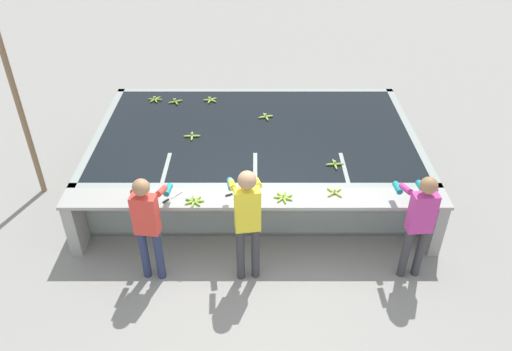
# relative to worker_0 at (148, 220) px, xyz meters

# --- Properties ---
(ground_plane) EXTENTS (80.00, 80.00, 0.00)m
(ground_plane) POSITION_rel_worker_0_xyz_m (1.37, 0.33, -0.96)
(ground_plane) COLOR gray
(ground_plane) RESTS_ON ground
(wash_tank) EXTENTS (5.31, 3.26, 0.90)m
(wash_tank) POSITION_rel_worker_0_xyz_m (1.37, 2.40, -0.52)
(wash_tank) COLOR gray
(wash_tank) RESTS_ON ground
(work_ledge) EXTENTS (5.31, 0.45, 0.90)m
(work_ledge) POSITION_rel_worker_0_xyz_m (1.37, 0.55, -0.30)
(work_ledge) COLOR #9E9E99
(work_ledge) RESTS_ON ground
(worker_0) EXTENTS (0.46, 0.73, 1.61)m
(worker_0) POSITION_rel_worker_0_xyz_m (0.00, 0.00, 0.00)
(worker_0) COLOR navy
(worker_0) RESTS_ON ground
(worker_1) EXTENTS (0.47, 0.74, 1.73)m
(worker_1) POSITION_rel_worker_0_xyz_m (1.27, -0.01, 0.08)
(worker_1) COLOR #38383D
(worker_1) RESTS_ON ground
(worker_2) EXTENTS (0.44, 0.72, 1.62)m
(worker_2) POSITION_rel_worker_0_xyz_m (3.47, 0.03, 0.00)
(worker_2) COLOR #38383D
(worker_2) RESTS_ON ground
(banana_bunch_floating_0) EXTENTS (0.27, 0.28, 0.08)m
(banana_bunch_floating_0) POSITION_rel_worker_0_xyz_m (0.54, 3.52, -0.04)
(banana_bunch_floating_0) COLOR #93BC3D
(banana_bunch_floating_0) RESTS_ON wash_tank
(banana_bunch_floating_1) EXTENTS (0.28, 0.28, 0.08)m
(banana_bunch_floating_1) POSITION_rel_worker_0_xyz_m (1.55, 2.86, -0.04)
(banana_bunch_floating_1) COLOR #9EC642
(banana_bunch_floating_1) RESTS_ON wash_tank
(banana_bunch_floating_2) EXTENTS (0.28, 0.28, 0.08)m
(banana_bunch_floating_2) POSITION_rel_worker_0_xyz_m (0.33, 2.19, -0.04)
(banana_bunch_floating_2) COLOR #93BC3D
(banana_bunch_floating_2) RESTS_ON wash_tank
(banana_bunch_floating_3) EXTENTS (0.28, 0.27, 0.08)m
(banana_bunch_floating_3) POSITION_rel_worker_0_xyz_m (-0.50, 3.54, -0.04)
(banana_bunch_floating_3) COLOR #75A333
(banana_bunch_floating_3) RESTS_ON wash_tank
(banana_bunch_floating_4) EXTENTS (0.28, 0.28, 0.08)m
(banana_bunch_floating_4) POSITION_rel_worker_0_xyz_m (2.56, 1.36, -0.04)
(banana_bunch_floating_4) COLOR #7FAD33
(banana_bunch_floating_4) RESTS_ON wash_tank
(banana_bunch_floating_5) EXTENTS (0.27, 0.27, 0.08)m
(banana_bunch_floating_5) POSITION_rel_worker_0_xyz_m (-0.11, 3.45, -0.04)
(banana_bunch_floating_5) COLOR #7FAD33
(banana_bunch_floating_5) RESTS_ON wash_tank
(banana_bunch_ledge_0) EXTENTS (0.28, 0.28, 0.08)m
(banana_bunch_ledge_0) POSITION_rel_worker_0_xyz_m (0.55, 0.45, -0.04)
(banana_bunch_ledge_0) COLOR #7FAD33
(banana_bunch_ledge_0) RESTS_ON work_ledge
(banana_bunch_ledge_1) EXTENTS (0.28, 0.28, 0.08)m
(banana_bunch_ledge_1) POSITION_rel_worker_0_xyz_m (1.76, 0.53, -0.04)
(banana_bunch_ledge_1) COLOR #8CB738
(banana_bunch_ledge_1) RESTS_ON work_ledge
(banana_bunch_ledge_2) EXTENTS (0.23, 0.23, 0.08)m
(banana_bunch_ledge_2) POSITION_rel_worker_0_xyz_m (2.47, 0.65, -0.04)
(banana_bunch_ledge_2) COLOR #9EC642
(banana_bunch_ledge_2) RESTS_ON work_ledge
(knife_0) EXTENTS (0.33, 0.18, 0.02)m
(knife_0) POSITION_rel_worker_0_xyz_m (1.07, 0.63, -0.05)
(knife_0) COLOR silver
(knife_0) RESTS_ON work_ledge
(knife_1) EXTENTS (0.25, 0.29, 0.02)m
(knife_1) POSITION_rel_worker_0_xyz_m (0.21, 0.52, -0.05)
(knife_1) COLOR silver
(knife_1) RESTS_ON work_ledge
(support_post_left) EXTENTS (0.09, 0.09, 3.20)m
(support_post_left) POSITION_rel_worker_0_xyz_m (-2.22, 1.94, 0.64)
(support_post_left) COLOR #846647
(support_post_left) RESTS_ON ground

